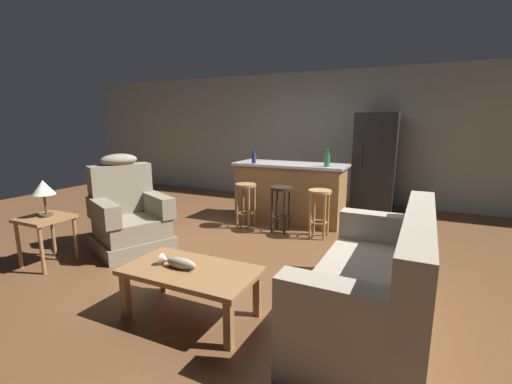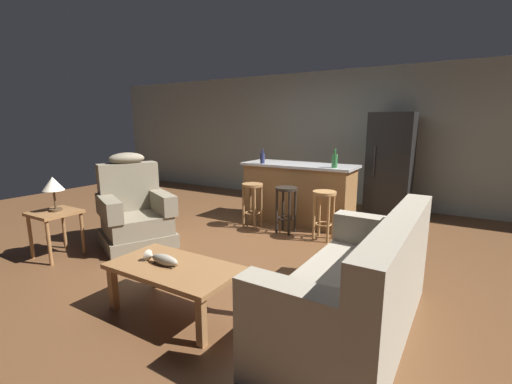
{
  "view_description": "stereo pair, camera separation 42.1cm",
  "coord_description": "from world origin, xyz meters",
  "px_view_note": "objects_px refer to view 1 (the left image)",
  "views": [
    {
      "loc": [
        1.84,
        -3.84,
        1.58
      ],
      "look_at": [
        0.07,
        -0.1,
        0.75
      ],
      "focal_mm": 24.0,
      "sensor_mm": 36.0,
      "label": 1
    },
    {
      "loc": [
        2.21,
        -3.64,
        1.58
      ],
      "look_at": [
        0.07,
        -0.1,
        0.75
      ],
      "focal_mm": 24.0,
      "sensor_mm": 36.0,
      "label": 2
    }
  ],
  "objects_px": {
    "bar_stool_right": "(319,205)",
    "bottle_short_amber": "(327,160)",
    "bar_stool_left": "(246,197)",
    "recliner_near_lamp": "(129,216)",
    "fish_figurine": "(178,263)",
    "table_lamp": "(43,189)",
    "bottle_tall_green": "(254,158)",
    "end_table": "(46,225)",
    "refrigerator": "(375,163)",
    "kitchen_island": "(290,192)",
    "bar_stool_middle": "(281,201)",
    "coffee_table": "(191,275)",
    "couch": "(377,285)"
  },
  "relations": [
    {
      "from": "fish_figurine",
      "to": "refrigerator",
      "type": "bearing_deg",
      "value": 76.56
    },
    {
      "from": "recliner_near_lamp",
      "to": "bar_stool_right",
      "type": "distance_m",
      "value": 2.54
    },
    {
      "from": "fish_figurine",
      "to": "recliner_near_lamp",
      "type": "bearing_deg",
      "value": 147.09
    },
    {
      "from": "table_lamp",
      "to": "bottle_short_amber",
      "type": "bearing_deg",
      "value": 47.01
    },
    {
      "from": "coffee_table",
      "to": "end_table",
      "type": "height_order",
      "value": "end_table"
    },
    {
      "from": "refrigerator",
      "to": "bottle_tall_green",
      "type": "distance_m",
      "value": 2.23
    },
    {
      "from": "end_table",
      "to": "coffee_table",
      "type": "bearing_deg",
      "value": -5.1
    },
    {
      "from": "couch",
      "to": "bottle_short_amber",
      "type": "xyz_separation_m",
      "value": [
        -1.01,
        2.36,
        0.71
      ]
    },
    {
      "from": "refrigerator",
      "to": "coffee_table",
      "type": "bearing_deg",
      "value": -102.18
    },
    {
      "from": "end_table",
      "to": "table_lamp",
      "type": "xyz_separation_m",
      "value": [
        0.01,
        0.02,
        0.41
      ]
    },
    {
      "from": "bar_stool_left",
      "to": "bottle_short_amber",
      "type": "height_order",
      "value": "bottle_short_amber"
    },
    {
      "from": "end_table",
      "to": "bar_stool_middle",
      "type": "bearing_deg",
      "value": 48.96
    },
    {
      "from": "bar_stool_left",
      "to": "bottle_short_amber",
      "type": "xyz_separation_m",
      "value": [
        1.12,
        0.45,
        0.58
      ]
    },
    {
      "from": "fish_figurine",
      "to": "end_table",
      "type": "xyz_separation_m",
      "value": [
        -2.0,
        0.22,
        -0.0
      ]
    },
    {
      "from": "bar_stool_middle",
      "to": "refrigerator",
      "type": "bearing_deg",
      "value": 59.56
    },
    {
      "from": "kitchen_island",
      "to": "bar_stool_middle",
      "type": "bearing_deg",
      "value": -82.06
    },
    {
      "from": "end_table",
      "to": "recliner_near_lamp",
      "type": "bearing_deg",
      "value": 61.93
    },
    {
      "from": "bar_stool_left",
      "to": "bottle_tall_green",
      "type": "bearing_deg",
      "value": 96.85
    },
    {
      "from": "fish_figurine",
      "to": "end_table",
      "type": "distance_m",
      "value": 2.01
    },
    {
      "from": "bar_stool_left",
      "to": "bottle_tall_green",
      "type": "height_order",
      "value": "bottle_tall_green"
    },
    {
      "from": "coffee_table",
      "to": "refrigerator",
      "type": "xyz_separation_m",
      "value": [
        0.92,
        4.26,
        0.52
      ]
    },
    {
      "from": "kitchen_island",
      "to": "refrigerator",
      "type": "bearing_deg",
      "value": 45.9
    },
    {
      "from": "fish_figurine",
      "to": "table_lamp",
      "type": "xyz_separation_m",
      "value": [
        -1.99,
        0.24,
        0.41
      ]
    },
    {
      "from": "end_table",
      "to": "bar_stool_right",
      "type": "height_order",
      "value": "bar_stool_right"
    },
    {
      "from": "coffee_table",
      "to": "refrigerator",
      "type": "bearing_deg",
      "value": 77.82
    },
    {
      "from": "end_table",
      "to": "table_lamp",
      "type": "bearing_deg",
      "value": 70.17
    },
    {
      "from": "coffee_table",
      "to": "bar_stool_middle",
      "type": "distance_m",
      "value": 2.44
    },
    {
      "from": "bar_stool_left",
      "to": "bar_stool_right",
      "type": "relative_size",
      "value": 1.0
    },
    {
      "from": "coffee_table",
      "to": "end_table",
      "type": "relative_size",
      "value": 1.96
    },
    {
      "from": "kitchen_island",
      "to": "bottle_tall_green",
      "type": "distance_m",
      "value": 0.81
    },
    {
      "from": "table_lamp",
      "to": "kitchen_island",
      "type": "distance_m",
      "value": 3.42
    },
    {
      "from": "couch",
      "to": "recliner_near_lamp",
      "type": "distance_m",
      "value": 3.11
    },
    {
      "from": "couch",
      "to": "bottle_short_amber",
      "type": "height_order",
      "value": "bottle_short_amber"
    },
    {
      "from": "bar_stool_middle",
      "to": "end_table",
      "type": "bearing_deg",
      "value": -131.04
    },
    {
      "from": "coffee_table",
      "to": "bar_stool_left",
      "type": "distance_m",
      "value": 2.54
    },
    {
      "from": "fish_figurine",
      "to": "refrigerator",
      "type": "xyz_separation_m",
      "value": [
        1.02,
        4.29,
        0.42
      ]
    },
    {
      "from": "coffee_table",
      "to": "table_lamp",
      "type": "bearing_deg",
      "value": 174.36
    },
    {
      "from": "couch",
      "to": "bottle_short_amber",
      "type": "distance_m",
      "value": 2.66
    },
    {
      "from": "coffee_table",
      "to": "recliner_near_lamp",
      "type": "relative_size",
      "value": 0.92
    },
    {
      "from": "end_table",
      "to": "bar_stool_middle",
      "type": "xyz_separation_m",
      "value": [
        1.95,
        2.24,
        0.01
      ]
    },
    {
      "from": "end_table",
      "to": "kitchen_island",
      "type": "distance_m",
      "value": 3.42
    },
    {
      "from": "bar_stool_left",
      "to": "bar_stool_right",
      "type": "bearing_deg",
      "value": 0.0
    },
    {
      "from": "fish_figurine",
      "to": "bar_stool_left",
      "type": "xyz_separation_m",
      "value": [
        -0.63,
        2.46,
        0.01
      ]
    },
    {
      "from": "bar_stool_right",
      "to": "bottle_short_amber",
      "type": "height_order",
      "value": "bottle_short_amber"
    },
    {
      "from": "recliner_near_lamp",
      "to": "bar_stool_left",
      "type": "xyz_separation_m",
      "value": [
        0.95,
        1.44,
        0.05
      ]
    },
    {
      "from": "table_lamp",
      "to": "bottle_tall_green",
      "type": "bearing_deg",
      "value": 63.08
    },
    {
      "from": "end_table",
      "to": "bottle_tall_green",
      "type": "relative_size",
      "value": 2.41
    },
    {
      "from": "fish_figurine",
      "to": "bar_stool_middle",
      "type": "distance_m",
      "value": 2.46
    },
    {
      "from": "recliner_near_lamp",
      "to": "bar_stool_left",
      "type": "relative_size",
      "value": 1.76
    },
    {
      "from": "coffee_table",
      "to": "bar_stool_left",
      "type": "bearing_deg",
      "value": 106.75
    }
  ]
}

